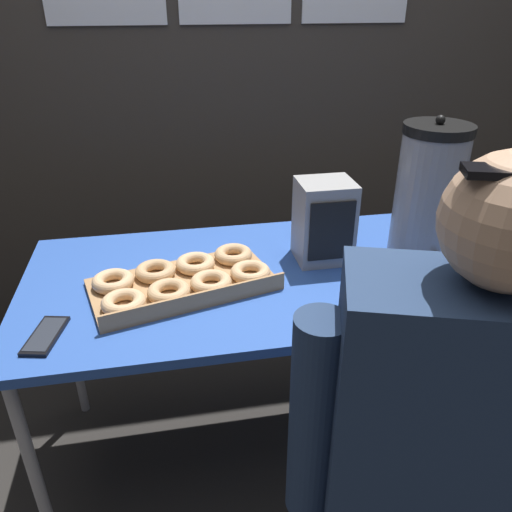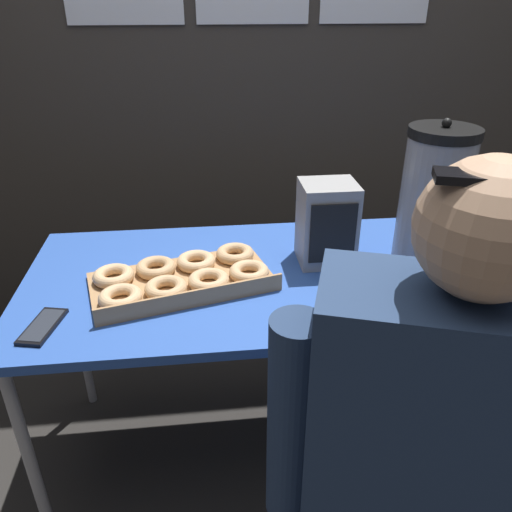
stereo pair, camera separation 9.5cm
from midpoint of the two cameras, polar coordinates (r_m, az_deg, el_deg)
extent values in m
plane|color=#2D2B28|center=(1.99, 4.34, -20.69)|extent=(12.00, 12.00, 0.00)
cube|color=#38332D|center=(2.33, 0.74, 21.44)|extent=(6.00, 0.10, 2.46)
cube|color=#2D56B2|center=(1.53, 5.30, -2.30)|extent=(1.57, 0.72, 0.03)
cylinder|color=#ADADB2|center=(1.56, -22.53, -21.52)|extent=(0.03, 0.03, 0.71)
cylinder|color=#ADADB2|center=(2.02, -18.33, -8.04)|extent=(0.03, 0.03, 0.71)
cylinder|color=#ADADB2|center=(2.22, 22.34, -5.29)|extent=(0.03, 0.03, 0.71)
cube|color=tan|center=(1.46, -6.59, -2.93)|extent=(0.57, 0.39, 0.02)
cube|color=tan|center=(1.34, -5.21, -4.66)|extent=(0.50, 0.14, 0.04)
torus|color=#E6B885|center=(1.37, -13.33, -4.66)|extent=(0.16, 0.16, 0.03)
torus|color=#DCAE7B|center=(1.38, -8.34, -3.71)|extent=(0.16, 0.16, 0.03)
torus|color=#E2B481|center=(1.41, -3.52, -2.86)|extent=(0.12, 0.12, 0.03)
torus|color=#E3B582|center=(1.45, 1.09, -1.87)|extent=(0.15, 0.15, 0.03)
torus|color=#E7B986|center=(1.47, -14.23, -2.26)|extent=(0.15, 0.15, 0.03)
torus|color=tan|center=(1.49, -9.61, -1.36)|extent=(0.16, 0.16, 0.03)
torus|color=#E7B986|center=(1.51, -5.09, -0.66)|extent=(0.12, 0.12, 0.03)
torus|color=#DBAD7A|center=(1.55, -0.68, 0.23)|extent=(0.13, 0.13, 0.03)
cylinder|color=#939399|center=(1.56, 21.14, 5.34)|extent=(0.19, 0.19, 0.40)
cylinder|color=black|center=(1.50, 22.55, 12.90)|extent=(0.20, 0.20, 0.03)
sphere|color=black|center=(1.49, 22.73, 13.84)|extent=(0.03, 0.03, 0.03)
cylinder|color=black|center=(1.53, 21.91, -0.54)|extent=(0.02, 0.05, 0.02)
cube|color=black|center=(1.36, -21.37, -7.55)|extent=(0.10, 0.17, 0.01)
cube|color=#2D333D|center=(1.36, -21.41, -7.36)|extent=(0.09, 0.15, 0.00)
cube|color=#9E9E9E|center=(1.55, 9.82, 3.70)|extent=(0.17, 0.15, 0.26)
cube|color=black|center=(1.48, 10.60, 2.48)|extent=(0.14, 0.01, 0.18)
cube|color=navy|center=(1.04, 22.83, -18.31)|extent=(0.52, 0.35, 0.61)
sphere|color=tan|center=(0.82, 28.10, 2.67)|extent=(0.22, 0.22, 0.22)
cube|color=black|center=(0.76, 29.98, 7.56)|extent=(0.19, 0.10, 0.01)
cylinder|color=navy|center=(1.04, 7.07, -18.53)|extent=(0.10, 0.10, 0.49)
camera|label=1|loc=(0.05, -88.16, 0.97)|focal=35.00mm
camera|label=2|loc=(0.05, 91.84, -0.97)|focal=35.00mm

